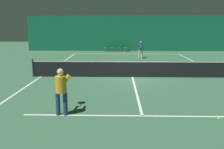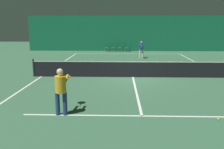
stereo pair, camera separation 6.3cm
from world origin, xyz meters
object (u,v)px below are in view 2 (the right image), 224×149
courtside_chair_0 (107,47)px  tennis_ball (218,119)px  tennis_net (133,69)px  player_far (141,48)px  courtside_chair_3 (127,47)px  courtside_chair_2 (120,47)px  courtside_chair_1 (114,47)px  player_near (61,88)px

courtside_chair_0 → tennis_ball: (4.78, -20.93, -0.45)m
tennis_ball → courtside_chair_0: bearing=102.9°
tennis_net → player_far: size_ratio=7.79×
player_far → courtside_chair_0: bearing=-140.3°
tennis_net → courtside_chair_3: (0.02, 14.24, -0.03)m
tennis_net → courtside_chair_2: 14.26m
courtside_chair_0 → tennis_ball: size_ratio=12.73×
tennis_net → courtside_chair_0: tennis_net is taller
tennis_net → player_far: 8.85m
player_far → courtside_chair_2: size_ratio=1.83×
courtside_chair_2 → courtside_chair_3: size_ratio=1.00×
tennis_net → courtside_chair_3: 14.24m
courtside_chair_3 → tennis_ball: bearing=6.7°
courtside_chair_1 → courtside_chair_3: (1.54, 0.00, 0.00)m
tennis_ball → courtside_chair_3: bearing=96.7°
player_near → player_far: 15.61m
tennis_ball → player_far: bearing=94.7°
courtside_chair_3 → tennis_ball: size_ratio=12.73×
tennis_net → courtside_chair_0: bearing=99.1°
player_far → tennis_ball: player_far is taller
courtside_chair_3 → tennis_ball: (2.46, -20.93, -0.45)m
player_far → courtside_chair_0: (-3.49, 5.47, -0.41)m
tennis_ball → player_near: bearing=176.1°
tennis_net → player_near: 6.93m
player_far → courtside_chair_1: (-2.72, 5.47, -0.41)m
player_near → tennis_ball: player_near is taller
tennis_net → tennis_ball: size_ratio=181.82×
courtside_chair_0 → tennis_ball: courtside_chair_0 is taller
player_near → player_far: size_ratio=1.06×
tennis_ball → tennis_net: bearing=110.4°
tennis_net → player_near: (-2.78, -6.33, 0.44)m
courtside_chair_0 → courtside_chair_2: bearing=90.0°
player_far → player_near: bearing=-7.7°
courtside_chair_0 → courtside_chair_1: bearing=90.0°
courtside_chair_1 → courtside_chair_2: bearing=90.0°
player_near → player_far: bearing=-14.8°
courtside_chair_0 → courtside_chair_3: 2.31m
tennis_net → courtside_chair_2: bearing=93.0°
tennis_net → tennis_ball: 7.15m
courtside_chair_0 → courtside_chair_2: (1.54, 0.00, 0.00)m
courtside_chair_1 → courtside_chair_2: (0.77, 0.00, 0.00)m
courtside_chair_2 → courtside_chair_3: (0.77, 0.00, 0.00)m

